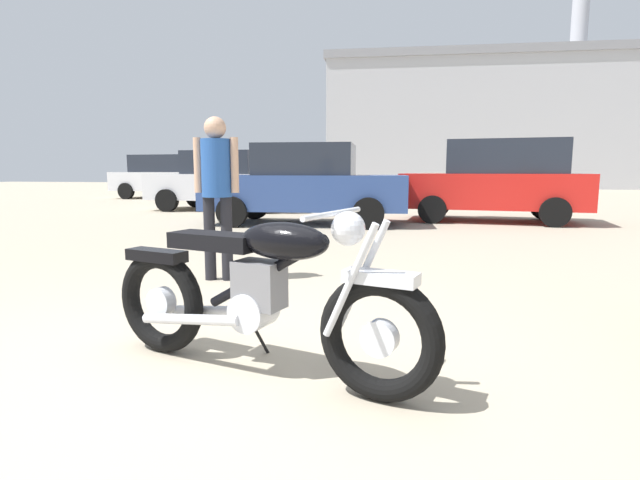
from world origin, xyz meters
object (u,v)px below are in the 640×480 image
object	(u,v)px
silver_sedan_mid	(174,175)
white_estate_far	(486,177)
vintage_motorcycle	(259,295)
bystander	(217,181)
dark_sedan_left	(225,181)
blue_hatchback_right	(306,184)
red_hatchback_near	(496,180)

from	to	relation	value
silver_sedan_mid	white_estate_far	bearing A→B (deg)	177.44
vintage_motorcycle	bystander	bearing A→B (deg)	134.24
vintage_motorcycle	dark_sedan_left	bearing A→B (deg)	129.27
dark_sedan_left	blue_hatchback_right	bearing A→B (deg)	136.51
silver_sedan_mid	red_hatchback_near	bearing A→B (deg)	153.15
blue_hatchback_right	dark_sedan_left	world-z (taller)	same
blue_hatchback_right	white_estate_far	bearing A→B (deg)	52.48
red_hatchback_near	blue_hatchback_right	bearing A→B (deg)	23.88
blue_hatchback_right	white_estate_far	world-z (taller)	white_estate_far
dark_sedan_left	white_estate_far	xyz separation A→B (m)	(7.53, 3.76, 0.08)
bystander	silver_sedan_mid	distance (m)	15.60
vintage_motorcycle	blue_hatchback_right	size ratio (longest dim) A/B	0.47
bystander	blue_hatchback_right	size ratio (longest dim) A/B	0.38
vintage_motorcycle	dark_sedan_left	size ratio (longest dim) A/B	0.48
bystander	white_estate_far	size ratio (longest dim) A/B	0.41
red_hatchback_near	silver_sedan_mid	xyz separation A→B (m)	(-11.44, 6.70, 0.02)
white_estate_far	silver_sedan_mid	distance (m)	11.94
red_hatchback_near	white_estate_far	distance (m)	5.46
dark_sedan_left	silver_sedan_mid	distance (m)	6.64
blue_hatchback_right	silver_sedan_mid	size ratio (longest dim) A/B	0.90
white_estate_far	dark_sedan_left	bearing A→B (deg)	33.19
silver_sedan_mid	vintage_motorcycle	bearing A→B (deg)	123.59
dark_sedan_left	bystander	bearing A→B (deg)	113.28
bystander	red_hatchback_near	world-z (taller)	red_hatchback_near
silver_sedan_mid	dark_sedan_left	bearing A→B (deg)	134.35
red_hatchback_near	blue_hatchback_right	xyz separation A→B (m)	(-3.98, -1.35, -0.08)
vintage_motorcycle	silver_sedan_mid	bearing A→B (deg)	135.40
vintage_motorcycle	red_hatchback_near	size ratio (longest dim) A/B	0.50
blue_hatchback_right	bystander	bearing A→B (deg)	-90.27
blue_hatchback_right	dark_sedan_left	size ratio (longest dim) A/B	1.02
blue_hatchback_right	silver_sedan_mid	world-z (taller)	silver_sedan_mid
vintage_motorcycle	silver_sedan_mid	distance (m)	18.08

